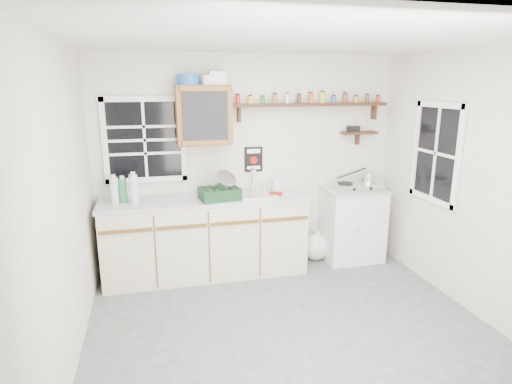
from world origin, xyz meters
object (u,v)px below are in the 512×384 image
main_cabinet (206,236)px  right_cabinet (351,224)px  dish_rack (221,190)px  hotplate (356,186)px  spice_shelf (310,104)px  upper_cabinet (204,115)px

main_cabinet → right_cabinet: main_cabinet is taller
dish_rack → hotplate: size_ratio=0.76×
spice_shelf → hotplate: size_ratio=3.14×
upper_cabinet → hotplate: size_ratio=1.07×
spice_shelf → upper_cabinet: bearing=-176.9°
main_cabinet → hotplate: (1.86, 0.01, 0.49)m
right_cabinet → dish_rack: bearing=-175.6°
main_cabinet → hotplate: bearing=0.2°
spice_shelf → dish_rack: spice_shelf is taller
right_cabinet → spice_shelf: (-0.53, 0.19, 1.47)m
right_cabinet → upper_cabinet: upper_cabinet is taller
right_cabinet → upper_cabinet: size_ratio=1.40×
main_cabinet → hotplate: 1.92m
upper_cabinet → dish_rack: bearing=-61.1°
dish_rack → hotplate: (1.69, 0.11, -0.07)m
main_cabinet → spice_shelf: spice_shelf is taller
main_cabinet → spice_shelf: bearing=9.2°
spice_shelf → dish_rack: 1.49m
right_cabinet → dish_rack: dish_rack is taller
main_cabinet → hotplate: size_ratio=3.79×
main_cabinet → hotplate: hotplate is taller
right_cabinet → hotplate: (0.03, -0.02, 0.49)m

